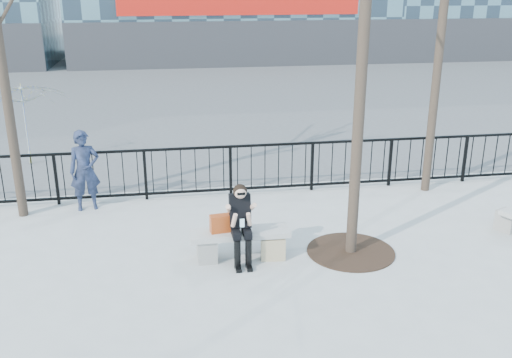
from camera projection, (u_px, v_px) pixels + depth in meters
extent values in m
plane|color=#979893|center=(240.00, 257.00, 9.58)|extent=(120.00, 120.00, 0.00)
cube|color=#474747|center=(192.00, 93.00, 23.56)|extent=(60.00, 23.00, 0.01)
cube|color=black|center=(221.00, 147.00, 12.02)|extent=(14.00, 0.05, 0.05)
cube|color=black|center=(222.00, 190.00, 12.33)|extent=(14.00, 0.05, 0.05)
cube|color=#2D2D30|center=(241.00, 44.00, 30.10)|extent=(18.00, 0.08, 2.40)
cube|color=#A8130B|center=(241.00, 5.00, 29.39)|extent=(12.60, 0.12, 1.00)
cylinder|color=black|center=(364.00, 27.00, 8.53)|extent=(0.18, 0.18, 7.50)
cylinder|color=black|center=(0.00, 48.00, 10.24)|extent=(0.18, 0.18, 6.50)
cylinder|color=black|center=(442.00, 28.00, 11.52)|extent=(0.18, 0.18, 7.00)
cylinder|color=black|center=(351.00, 251.00, 9.77)|extent=(1.50, 1.50, 0.02)
cube|color=gray|center=(207.00, 249.00, 9.43)|extent=(0.32, 0.38, 0.40)
cube|color=gray|center=(272.00, 244.00, 9.59)|extent=(0.32, 0.38, 0.40)
cube|color=gray|center=(240.00, 233.00, 9.43)|extent=(1.65, 0.46, 0.09)
cube|color=gray|center=(508.00, 221.00, 10.56)|extent=(0.30, 0.36, 0.38)
cube|color=#9B3813|center=(221.00, 223.00, 9.34)|extent=(0.37, 0.21, 0.29)
cube|color=#C4B78A|center=(273.00, 249.00, 9.44)|extent=(0.41, 0.18, 0.38)
imported|color=black|center=(85.00, 170.00, 11.36)|extent=(0.66, 0.51, 1.64)
imported|color=gold|center=(25.00, 125.00, 14.06)|extent=(2.71, 2.74, 2.06)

